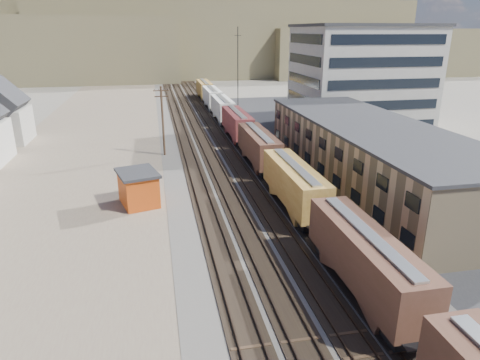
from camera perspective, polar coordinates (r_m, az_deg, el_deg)
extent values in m
plane|color=#6B6356|center=(27.82, 12.22, -19.82)|extent=(300.00, 300.00, 0.00)
cube|color=#4C4742|center=(72.28, -3.43, 5.42)|extent=(18.00, 200.00, 0.06)
cube|color=#725E4E|center=(62.86, -20.45, 2.06)|extent=(24.00, 180.00, 0.03)
cube|color=#232326|center=(65.34, 18.05, 2.96)|extent=(26.00, 120.00, 0.04)
cube|color=black|center=(71.77, -7.40, 5.25)|extent=(2.60, 200.00, 0.08)
cube|color=#38281E|center=(71.70, -7.98, 5.30)|extent=(0.08, 200.00, 0.16)
cube|color=#38281E|center=(71.79, -6.83, 5.37)|extent=(0.08, 200.00, 0.16)
cube|color=black|center=(72.02, -5.02, 5.38)|extent=(2.60, 200.00, 0.08)
cube|color=#38281E|center=(71.92, -5.59, 5.44)|extent=(0.08, 200.00, 0.16)
cube|color=#38281E|center=(72.07, -4.45, 5.51)|extent=(0.08, 200.00, 0.16)
cube|color=black|center=(72.40, -2.65, 5.51)|extent=(2.60, 200.00, 0.08)
cube|color=#38281E|center=(72.27, -3.21, 5.57)|extent=(0.08, 200.00, 0.16)
cube|color=#38281E|center=(72.48, -2.08, 5.63)|extent=(0.08, 200.00, 0.16)
cube|color=black|center=(72.86, -0.46, 5.62)|extent=(2.60, 200.00, 0.08)
cube|color=#38281E|center=(72.71, -1.02, 5.69)|extent=(0.08, 200.00, 0.16)
cube|color=#38281E|center=(72.97, 0.10, 5.74)|extent=(0.08, 200.00, 0.16)
cube|color=black|center=(28.16, 20.78, -18.30)|extent=(2.20, 2.20, 0.90)
cube|color=black|center=(35.63, 12.28, -8.96)|extent=(2.20, 2.20, 0.90)
cube|color=#4D2F21|center=(30.64, 16.32, -9.71)|extent=(3.00, 13.34, 3.40)
cube|color=#B7B7B2|center=(29.84, 16.64, -6.71)|extent=(0.90, 12.32, 0.16)
cube|color=black|center=(39.79, 9.44, -5.64)|extent=(2.20, 2.20, 0.90)
cube|color=black|center=(48.66, 5.30, -0.72)|extent=(2.20, 2.20, 0.90)
cube|color=#A2702B|center=(43.40, 7.27, -0.31)|extent=(3.00, 13.34, 3.40)
cube|color=#B7B7B2|center=(42.83, 7.37, 1.93)|extent=(0.90, 12.33, 0.16)
cube|color=black|center=(53.25, 3.77, 1.10)|extent=(2.20, 2.20, 0.90)
cube|color=black|center=(62.68, 1.37, 3.95)|extent=(2.20, 2.20, 0.90)
cube|color=#4D2F21|center=(57.35, 2.51, 4.70)|extent=(3.00, 13.34, 3.40)
cube|color=#B7B7B2|center=(56.93, 2.53, 6.43)|extent=(0.90, 12.33, 0.16)
cube|color=black|center=(67.45, 0.43, 5.07)|extent=(2.20, 2.20, 0.90)
cube|color=black|center=(77.15, -1.12, 6.89)|extent=(2.20, 2.20, 0.90)
cube|color=maroon|center=(71.82, -0.40, 7.71)|extent=(3.00, 13.34, 3.40)
cube|color=#B7B7B2|center=(71.48, -0.40, 9.11)|extent=(0.90, 12.33, 0.16)
cube|color=black|center=(82.01, -1.75, 7.63)|extent=(2.20, 2.20, 0.90)
cube|color=black|center=(91.85, -2.83, 8.88)|extent=(2.20, 2.20, 0.90)
cube|color=silver|center=(86.54, -2.34, 9.69)|extent=(3.00, 13.34, 3.40)
cube|color=#B7B7B2|center=(86.26, -2.36, 10.86)|extent=(0.90, 12.32, 0.16)
cube|color=black|center=(96.77, -3.29, 9.41)|extent=(2.20, 2.20, 0.90)
cube|color=black|center=(106.69, -4.09, 10.32)|extent=(2.20, 2.20, 0.90)
cube|color=silver|center=(101.40, -3.73, 11.09)|extent=(3.00, 13.34, 3.40)
cube|color=#B7B7B2|center=(101.16, -3.76, 12.09)|extent=(0.90, 12.32, 0.16)
cube|color=black|center=(111.65, -4.43, 10.71)|extent=(2.20, 2.20, 0.90)
cube|color=black|center=(121.63, -5.04, 11.41)|extent=(2.20, 2.20, 0.90)
cube|color=#A2702B|center=(116.35, -4.78, 12.12)|extent=(3.00, 13.34, 3.40)
cube|color=#B7B7B2|center=(116.14, -4.80, 12.99)|extent=(0.90, 12.32, 0.16)
cube|color=tan|center=(52.70, 16.93, 3.22)|extent=(12.00, 40.00, 7.00)
cube|color=#2D2D30|center=(51.87, 17.32, 7.04)|extent=(12.40, 40.40, 0.30)
cube|color=black|center=(50.54, 10.71, 1.52)|extent=(0.12, 36.00, 1.20)
cube|color=black|center=(49.72, 10.92, 4.81)|extent=(0.12, 36.00, 1.20)
cube|color=#9E998E|center=(83.87, 15.73, 12.91)|extent=(22.00, 18.00, 18.00)
cube|color=#2D2D30|center=(83.45, 16.33, 19.18)|extent=(22.60, 18.60, 0.50)
cube|color=black|center=(79.53, 8.41, 13.09)|extent=(0.12, 16.00, 16.00)
cube|color=black|center=(75.94, 18.80, 12.01)|extent=(20.00, 0.12, 16.00)
cylinder|color=#382619|center=(62.75, -10.25, 7.66)|extent=(0.32, 0.32, 10.00)
cube|color=#382619|center=(62.04, -10.49, 11.64)|extent=(2.20, 0.14, 0.14)
cube|color=#382619|center=(62.14, -10.45, 10.91)|extent=(1.90, 0.14, 0.14)
cylinder|color=black|center=(62.03, -9.94, 11.81)|extent=(0.08, 0.08, 0.22)
cylinder|color=black|center=(81.45, -0.29, 13.43)|extent=(0.16, 0.16, 18.00)
cube|color=black|center=(81.03, -0.29, 18.72)|extent=(1.20, 0.08, 0.08)
cube|color=#9E998E|center=(79.77, -29.16, 6.33)|extent=(8.00, 8.00, 5.50)
cube|color=brown|center=(176.97, -28.98, 14.97)|extent=(120.00, 40.00, 22.00)
cube|color=brown|center=(181.96, -2.11, 18.26)|extent=(140.00, 45.00, 28.00)
cube|color=brown|center=(196.77, 19.83, 15.81)|extent=(110.00, 38.00, 18.00)
cube|color=brown|center=(199.52, -12.12, 18.54)|extent=(200.00, 60.00, 32.00)
cube|color=#C64812|center=(45.91, -13.38, -1.20)|extent=(4.42, 5.21, 3.36)
cube|color=#2D2D30|center=(45.33, -13.56, 0.92)|extent=(4.97, 5.76, 0.28)
cube|color=black|center=(46.25, -11.31, -0.74)|extent=(0.40, 1.11, 1.12)
imported|color=navy|center=(70.55, 20.13, 4.56)|extent=(5.44, 6.35, 1.62)
imported|color=silver|center=(89.32, 12.29, 8.23)|extent=(3.84, 5.37, 1.70)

